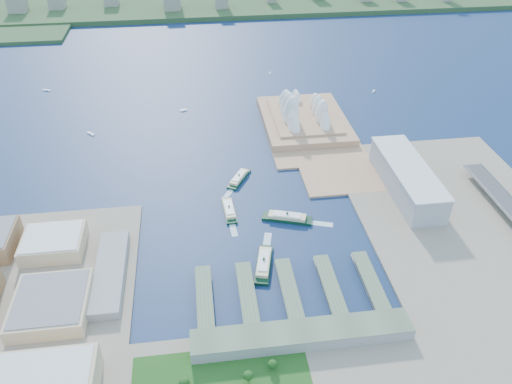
{
  "coord_description": "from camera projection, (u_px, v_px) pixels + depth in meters",
  "views": [
    {
      "loc": [
        -64.02,
        -417.87,
        372.44
      ],
      "look_at": [
        1.15,
        78.71,
        18.0
      ],
      "focal_mm": 35.0,
      "sensor_mm": 36.0,
      "label": 1
    }
  ],
  "objects": [
    {
      "name": "opera_house",
      "position": [
        305.0,
        106.0,
        779.42
      ],
      "size": [
        134.0,
        180.0,
        58.0
      ],
      "primitive_type": null,
      "color": "white",
      "rests_on": "peninsula"
    },
    {
      "name": "ground",
      "position": [
        264.0,
        245.0,
        560.14
      ],
      "size": [
        3000.0,
        3000.0,
        0.0
      ],
      "primitive_type": "plane",
      "color": "#0F2247",
      "rests_on": "ground"
    },
    {
      "name": "boat_a",
      "position": [
        91.0,
        133.0,
        770.21
      ],
      "size": [
        12.72,
        13.48,
        2.86
      ],
      "primitive_type": null,
      "rotation": [
        0.0,
        0.0,
        0.74
      ],
      "color": "white",
      "rests_on": "ground"
    },
    {
      "name": "boat_c",
      "position": [
        374.0,
        91.0,
        900.38
      ],
      "size": [
        9.44,
        11.59,
        2.64
      ],
      "primitive_type": null,
      "rotation": [
        0.0,
        0.0,
        2.54
      ],
      "color": "white",
      "rests_on": "ground"
    },
    {
      "name": "east_land",
      "position": [
        488.0,
        255.0,
        544.3
      ],
      "size": [
        240.0,
        500.0,
        3.0
      ],
      "primitive_type": "cube",
      "color": "gray",
      "rests_on": "ground"
    },
    {
      "name": "terminal_building",
      "position": [
        302.0,
        335.0,
        447.28
      ],
      "size": [
        200.0,
        28.0,
        12.0
      ],
      "primitive_type": "cube",
      "color": "gray",
      "rests_on": "south_land"
    },
    {
      "name": "peninsula",
      "position": [
        308.0,
        129.0,
        781.12
      ],
      "size": [
        135.0,
        220.0,
        3.0
      ],
      "primitive_type": "cube",
      "color": "tan",
      "rests_on": "ground"
    },
    {
      "name": "ferry_b",
      "position": [
        239.0,
        177.0,
        664.83
      ],
      "size": [
        36.47,
        50.44,
        9.6
      ],
      "primitive_type": null,
      "rotation": [
        0.0,
        0.0,
        -0.52
      ],
      "color": "black",
      "rests_on": "ground"
    },
    {
      "name": "ferry_c",
      "position": [
        264.0,
        262.0,
        529.87
      ],
      "size": [
        28.79,
        61.33,
        11.24
      ],
      "primitive_type": null,
      "rotation": [
        0.0,
        0.0,
        2.9
      ],
      "color": "black",
      "rests_on": "ground"
    },
    {
      "name": "west_buildings",
      "position": [
        11.0,
        304.0,
        467.4
      ],
      "size": [
        200.0,
        280.0,
        27.0
      ],
      "primitive_type": null,
      "color": "#916B48",
      "rests_on": "west_land"
    },
    {
      "name": "ferry_wharves",
      "position": [
        289.0,
        290.0,
        498.24
      ],
      "size": [
        184.0,
        90.0,
        9.3
      ],
      "primitive_type": null,
      "color": "#51624A",
      "rests_on": "ground"
    },
    {
      "name": "ferry_d",
      "position": [
        287.0,
        216.0,
        594.5
      ],
      "size": [
        60.97,
        32.87,
        11.2
      ],
      "primitive_type": null,
      "rotation": [
        0.0,
        0.0,
        1.25
      ],
      "color": "black",
      "rests_on": "ground"
    },
    {
      "name": "ferry_a",
      "position": [
        229.0,
        209.0,
        607.75
      ],
      "size": [
        15.92,
        51.87,
        9.68
      ],
      "primitive_type": null,
      "rotation": [
        0.0,
        0.0,
        0.06
      ],
      "color": "black",
      "rests_on": "ground"
    },
    {
      "name": "boat_b",
      "position": [
        184.0,
        110.0,
        836.65
      ],
      "size": [
        11.6,
        7.33,
        2.96
      ],
      "primitive_type": null,
      "rotation": [
        0.0,
        0.0,
        1.92
      ],
      "color": "white",
      "rests_on": "ground"
    },
    {
      "name": "boat_d",
      "position": [
        47.0,
        90.0,
        903.6
      ],
      "size": [
        16.4,
        10.31,
        2.78
      ],
      "primitive_type": null,
      "rotation": [
        0.0,
        0.0,
        1.13
      ],
      "color": "white",
      "rests_on": "ground"
    },
    {
      "name": "west_land",
      "position": [
        6.0,
        345.0,
        447.74
      ],
      "size": [
        220.0,
        390.0,
        3.0
      ],
      "primitive_type": "cube",
      "color": "gray",
      "rests_on": "ground"
    },
    {
      "name": "boat_e",
      "position": [
        270.0,
        73.0,
        971.18
      ],
      "size": [
        3.41,
        9.48,
        2.3
      ],
      "primitive_type": null,
      "rotation": [
        0.0,
        0.0,
        0.05
      ],
      "color": "white",
      "rests_on": "ground"
    },
    {
      "name": "far_shore",
      "position": [
        212.0,
        5.0,
        1349.81
      ],
      "size": [
        2200.0,
        260.0,
        12.0
      ],
      "primitive_type": "cube",
      "color": "#2D4926",
      "rests_on": "ground"
    },
    {
      "name": "toaster_building",
      "position": [
        407.0,
        178.0,
        633.76
      ],
      "size": [
        45.0,
        155.0,
        35.0
      ],
      "primitive_type": "cube",
      "color": "#99999E",
      "rests_on": "east_land"
    }
  ]
}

